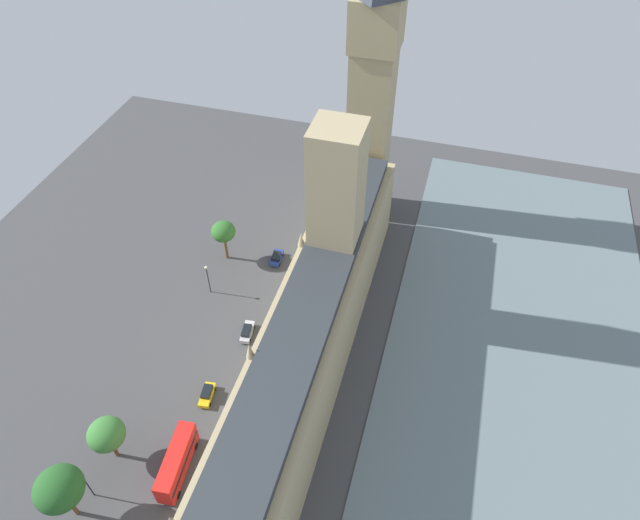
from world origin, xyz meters
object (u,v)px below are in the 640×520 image
Objects in this scene: parliament_building at (315,319)px; plane_tree_by_river_gate at (223,232)px; double_decker_bus_corner at (177,462)px; pedestrian_under_trees at (313,242)px; plane_tree_leading at (59,489)px; clock_tower at (373,77)px; car_yellow_cab_opposite_hall at (207,394)px; street_lamp_slot_11 at (86,483)px; plane_tree_trailing at (106,434)px; car_blue_near_tower at (277,257)px; street_lamp_slot_10 at (207,275)px; pedestrian_midblock at (261,375)px; pedestrian_far_end at (270,346)px; car_silver_kerbside at (247,332)px.

parliament_building is 30.08m from plane_tree_by_river_gate.
double_decker_bus_corner is 51.33m from pedestrian_under_trees.
pedestrian_under_trees is 62.89m from plane_tree_leading.
clock_tower is 72.97m from double_decker_bus_corner.
clock_tower is 12.95× the size of car_yellow_cab_opposite_hall.
parliament_building reaches higher than street_lamp_slot_11.
car_yellow_cab_opposite_hall is at bearing 40.95° from parliament_building.
parliament_building is at bearing -132.66° from plane_tree_trailing.
clock_tower is 38.90m from car_blue_near_tower.
car_yellow_cab_opposite_hall is 23.21m from street_lamp_slot_10.
plane_tree_trailing reaches higher than pedestrian_midblock.
street_lamp_slot_10 is (9.27, 11.41, 3.86)m from car_blue_near_tower.
parliament_building is 16.83× the size of car_yellow_cab_opposite_hall.
car_yellow_cab_opposite_hall is 32.61m from plane_tree_by_river_gate.
plane_tree_leading is at bearing -72.91° from pedestrian_far_end.
car_blue_near_tower is 15.20m from street_lamp_slot_10.
double_decker_bus_corner reaches higher than car_silver_kerbside.
parliament_building reaches higher than plane_tree_trailing.
plane_tree_by_river_gate is 52.28m from plane_tree_leading.
car_yellow_cab_opposite_hall is 0.80× the size of street_lamp_slot_11.
street_lamp_slot_11 is at bearing -109.69° from pedestrian_midblock.
clock_tower is 35.63× the size of pedestrian_under_trees.
plane_tree_leading is (10.85, 9.41, 5.19)m from double_decker_bus_corner.
parliament_building is at bearing -146.57° from car_yellow_cab_opposite_hall.
plane_tree_by_river_gate reaches higher than street_lamp_slot_11.
clock_tower reaches higher than parliament_building.
plane_tree_by_river_gate reaches higher than car_silver_kerbside.
plane_tree_trailing reaches higher than car_silver_kerbside.
plane_tree_trailing is (10.39, 26.18, 5.35)m from car_silver_kerbside.
parliament_building reaches higher than plane_tree_leading.
pedestrian_far_end reaches higher than pedestrian_midblock.
plane_tree_leading is 1.54× the size of street_lamp_slot_10.
plane_tree_by_river_gate is 1.58× the size of street_lamp_slot_11.
street_lamp_slot_10 is (22.22, 32.93, -25.86)m from clock_tower.
car_yellow_cab_opposite_hall is (1.57, 13.50, -0.00)m from car_silver_kerbside.
clock_tower reaches higher than plane_tree_trailing.
car_blue_near_tower is (13.93, -20.06, -9.06)m from parliament_building.
pedestrian_under_trees is at bearing -152.04° from plane_tree_by_river_gate.
car_yellow_cab_opposite_hall is at bearing -96.16° from car_blue_near_tower.
car_blue_near_tower is 0.52× the size of plane_tree_trailing.
pedestrian_far_end is at bearing -83.48° from pedestrian_under_trees.
double_decker_bus_corner is 19.18m from pedestrian_midblock.
pedestrian_far_end is at bearing -116.35° from street_lamp_slot_11.
street_lamp_slot_11 is (0.04, 6.17, -2.19)m from plane_tree_trailing.
plane_tree_by_river_gate is at bearing 172.74° from pedestrian_far_end.
plane_tree_leading reaches higher than pedestrian_far_end.
plane_tree_by_river_gate is at bearing -146.23° from pedestrian_under_trees.
street_lamp_slot_10 is at bearing -91.16° from plane_tree_leading.
pedestrian_midblock is 33.02m from plane_tree_leading.
car_yellow_cab_opposite_hall is 24.73m from plane_tree_leading.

